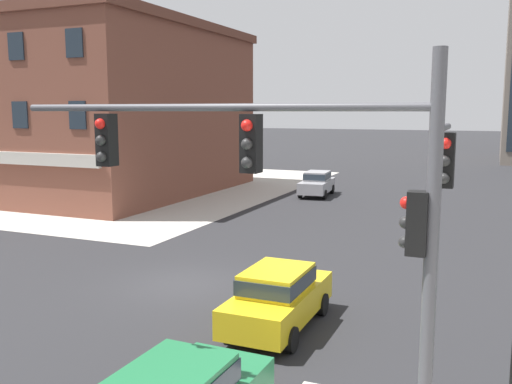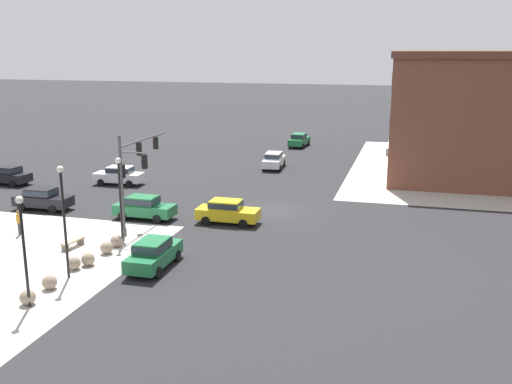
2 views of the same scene
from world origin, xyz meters
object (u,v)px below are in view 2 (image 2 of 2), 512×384
Objects in this scene: bollard_sphere_curb_f at (28,297)px; car_cross_westbound at (299,139)px; bench_near_signal at (73,243)px; car_main_mid at (144,207)px; car_parked_curb at (7,175)px; car_cross_far at (119,175)px; street_lamp_mid_sidewalk at (64,210)px; car_main_northbound_near at (153,253)px; bollard_sphere_curb_c at (88,259)px; bollard_sphere_curb_e at (50,282)px; street_lamp_corner_near at (120,190)px; car_main_southbound_near at (227,211)px; bollard_sphere_curb_d at (74,263)px; street_lamp_corner_far at (23,239)px; car_main_southbound_far at (42,198)px; bollard_sphere_curb_b at (107,248)px; traffic_signal_main at (134,168)px; bollard_sphere_curb_a at (117,241)px; car_main_northbound_far at (274,160)px; pedestrian_at_curb at (19,221)px.

bollard_sphere_curb_f is 0.17× the size of car_cross_westbound.
bench_near_signal is 0.42× the size of car_main_mid.
car_parked_curb is (-13.88, -15.40, 0.59)m from bench_near_signal.
bollard_sphere_curb_f is 25.77m from car_cross_far.
street_lamp_mid_sidewalk is 1.39× the size of car_main_mid.
bench_near_signal is 0.42× the size of car_main_northbound_near.
street_lamp_mid_sidewalk reaches higher than car_parked_curb.
car_main_mid is (-6.98, 1.51, 0.59)m from bench_near_signal.
car_main_northbound_near is (-0.62, 3.79, 0.53)m from bollard_sphere_curb_c.
bollard_sphere_curb_e is 13.09m from car_main_mid.
bench_near_signal is at bearing -150.54° from street_lamp_mid_sidewalk.
car_main_northbound_near is at bearing 46.13° from street_lamp_corner_near.
car_cross_far reaches higher than bench_near_signal.
car_main_southbound_near is (-7.47, 7.69, 0.59)m from bench_near_signal.
car_parked_curb is at bearing -134.44° from bollard_sphere_curb_d.
bench_near_signal is at bearing -134.72° from bollard_sphere_curb_c.
street_lamp_corner_far reaches higher than car_main_northbound_near.
car_main_southbound_near and car_main_mid have the same top height.
car_main_southbound_far is 0.98× the size of car_cross_far.
bench_near_signal is at bearing -158.08° from bollard_sphere_curb_e.
bollard_sphere_curb_b is 0.17× the size of car_parked_curb.
car_main_southbound_near is (-15.66, 4.93, -2.52)m from street_lamp_corner_far.
car_cross_westbound is (-49.68, 3.47, -2.52)m from street_lamp_corner_far.
street_lamp_mid_sidewalk is 3.80m from street_lamp_corner_far.
street_lamp_mid_sidewalk reaches higher than street_lamp_corner_far.
car_main_southbound_far is (-13.35, -9.58, 0.53)m from bollard_sphere_curb_e.
street_lamp_corner_far is (12.61, 0.61, -0.84)m from traffic_signal_main.
car_main_northbound_far reaches higher than bollard_sphere_curb_a.
traffic_signal_main reaches higher than car_main_northbound_far.
bollard_sphere_curb_c is 0.45× the size of pedestrian_at_curb.
car_main_northbound_near is at bearing 136.69° from bollard_sphere_curb_e.
street_lamp_corner_far is 16.62m from car_main_southbound_near.
bollard_sphere_curb_f is at bearing 38.33° from pedestrian_at_curb.
bollard_sphere_curb_b is at bearing 179.10° from bollard_sphere_curb_c.
bollard_sphere_curb_c is 44.19m from car_cross_westbound.
bollard_sphere_curb_e is 47.72m from car_cross_westbound.
street_lamp_corner_far is (4.89, 0.63, 3.06)m from bollard_sphere_curb_d.
bollard_sphere_curb_e is 8.49m from street_lamp_corner_near.
traffic_signal_main reaches higher than bollard_sphere_curb_b.
bollard_sphere_curb_b is 7.56m from car_main_mid.
street_lamp_corner_near is at bearing -8.71° from car_main_northbound_far.
bollard_sphere_curb_f is 0.14× the size of street_lamp_corner_near.
bollard_sphere_curb_b is 9.46m from car_main_southbound_near.
car_cross_westbound is (-34.22, 13.36, 0.00)m from car_main_southbound_far.
car_cross_westbound is at bearing 175.45° from bollard_sphere_curb_e.
bollard_sphere_curb_a is 0.17× the size of car_main_northbound_far.
bollard_sphere_curb_a is at bearing 9.73° from car_main_mid.
traffic_signal_main is 14.68m from car_cross_far.
street_lamp_mid_sidewalk is (5.25, -0.07, 3.42)m from bollard_sphere_curb_a.
car_main_northbound_near is at bearing 122.89° from street_lamp_mid_sidewalk.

